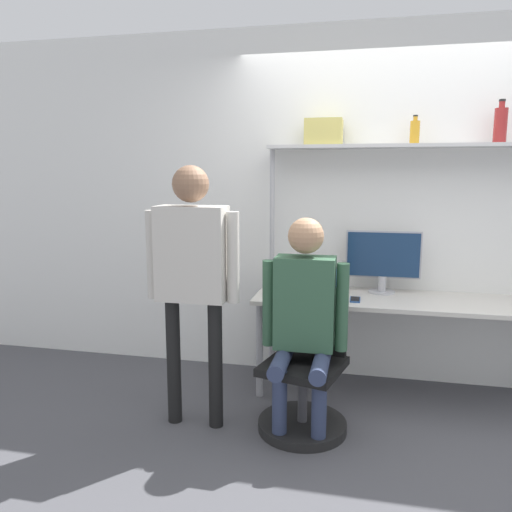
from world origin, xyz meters
TOP-DOWN VIEW (x-y plane):
  - ground_plane at (0.00, 0.00)m, footprint 12.00×12.00m
  - wall_back at (0.00, 0.65)m, footprint 8.00×0.06m
  - desk at (0.00, 0.32)m, footprint 2.09×0.60m
  - shelf_unit at (0.00, 0.48)m, footprint 1.99×0.27m
  - monitor at (-0.14, 0.49)m, footprint 0.55×0.20m
  - laptop at (-0.59, 0.23)m, footprint 0.33×0.23m
  - cell_phone at (-0.33, 0.21)m, footprint 0.07×0.15m
  - office_chair at (-0.61, -0.30)m, footprint 0.56×0.56m
  - person_seated at (-0.62, -0.35)m, footprint 0.53×0.47m
  - person_standing at (-1.31, -0.40)m, footprint 0.60×0.22m
  - bottle_amber at (0.04, 0.48)m, footprint 0.07×0.07m
  - bottle_red at (0.60, 0.48)m, footprint 0.08×0.08m
  - storage_box at (-0.59, 0.48)m, footprint 0.27×0.22m

SIDE VIEW (x-z plane):
  - ground_plane at x=0.00m, z-range 0.00..0.00m
  - office_chair at x=-0.61m, z-range -0.18..0.72m
  - desk at x=0.00m, z-range 0.29..1.01m
  - cell_phone at x=-0.33m, z-range 0.72..0.73m
  - laptop at x=-0.59m, z-range 0.68..0.89m
  - person_seated at x=-0.62m, z-range 0.11..1.46m
  - monitor at x=-0.14m, z-range 0.75..1.22m
  - person_standing at x=-1.31m, z-range 0.23..1.89m
  - wall_back at x=0.00m, z-range 0.00..2.70m
  - shelf_unit at x=0.00m, z-range 0.66..2.47m
  - bottle_amber at x=0.04m, z-range 1.79..1.99m
  - storage_box at x=-0.59m, z-range 1.81..2.00m
  - bottle_red at x=0.60m, z-range 1.79..2.08m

